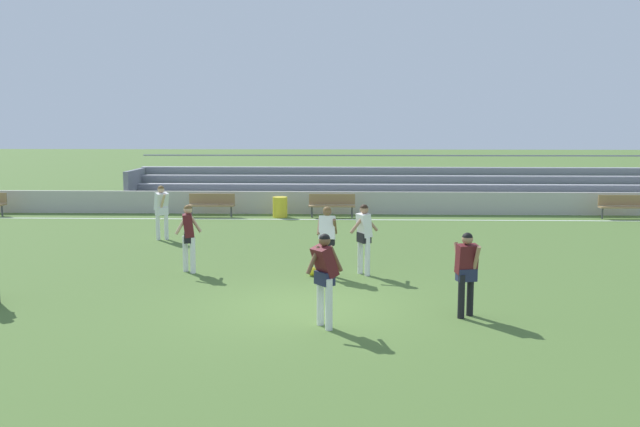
# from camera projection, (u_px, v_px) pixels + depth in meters

# --- Properties ---
(ground_plane) EXTENTS (160.00, 160.00, 0.00)m
(ground_plane) POSITION_uv_depth(u_px,v_px,m) (309.00, 307.00, 13.76)
(ground_plane) COLOR #4C6B30
(field_line_sideline) EXTENTS (44.00, 0.12, 0.01)m
(field_line_sideline) POSITION_uv_depth(u_px,v_px,m) (325.00, 219.00, 26.08)
(field_line_sideline) COLOR white
(field_line_sideline) RESTS_ON ground
(sideline_wall) EXTENTS (48.00, 0.16, 0.91)m
(sideline_wall) POSITION_uv_depth(u_px,v_px,m) (326.00, 203.00, 27.62)
(sideline_wall) COLOR #BCB7AD
(sideline_wall) RESTS_ON ground
(bleacher_stand) EXTENTS (24.92, 3.10, 2.21)m
(bleacher_stand) POSITION_uv_depth(u_px,v_px,m) (420.00, 187.00, 29.54)
(bleacher_stand) COLOR #B2B2B7
(bleacher_stand) RESTS_ON ground
(bench_near_bin) EXTENTS (1.80, 0.40, 0.90)m
(bench_near_bin) POSITION_uv_depth(u_px,v_px,m) (332.00, 203.00, 26.64)
(bench_near_bin) COLOR #99754C
(bench_near_bin) RESTS_ON ground
(bench_centre_sideline) EXTENTS (1.80, 0.40, 0.90)m
(bench_centre_sideline) POSITION_uv_depth(u_px,v_px,m) (623.00, 204.00, 26.27)
(bench_centre_sideline) COLOR #99754C
(bench_centre_sideline) RESTS_ON ground
(bench_far_left) EXTENTS (1.80, 0.40, 0.90)m
(bench_far_left) POSITION_uv_depth(u_px,v_px,m) (212.00, 203.00, 26.80)
(bench_far_left) COLOR #99754C
(bench_far_left) RESTS_ON ground
(trash_bin) EXTENTS (0.57, 0.57, 0.79)m
(trash_bin) POSITION_uv_depth(u_px,v_px,m) (280.00, 207.00, 26.70)
(trash_bin) COLOR yellow
(trash_bin) RESTS_ON ground
(player_white_deep_cover) EXTENTS (0.72, 0.49, 1.72)m
(player_white_deep_cover) POSITION_uv_depth(u_px,v_px,m) (364.00, 233.00, 16.53)
(player_white_deep_cover) COLOR white
(player_white_deep_cover) RESTS_ON ground
(player_white_wide_right) EXTENTS (0.48, 0.54, 1.70)m
(player_white_wide_right) POSITION_uv_depth(u_px,v_px,m) (327.00, 235.00, 16.31)
(player_white_wide_right) COLOR black
(player_white_wide_right) RESTS_ON ground
(player_dark_trailing_run) EXTENTS (0.69, 0.54, 1.72)m
(player_dark_trailing_run) POSITION_uv_depth(u_px,v_px,m) (325.00, 272.00, 12.25)
(player_dark_trailing_run) COLOR white
(player_dark_trailing_run) RESTS_ON ground
(player_dark_dropping_back) EXTENTS (0.45, 0.53, 1.63)m
(player_dark_dropping_back) POSITION_uv_depth(u_px,v_px,m) (467.00, 267.00, 12.93)
(player_dark_dropping_back) COLOR black
(player_dark_dropping_back) RESTS_ON ground
(player_dark_overlapping) EXTENTS (0.60, 0.46, 1.68)m
(player_dark_overlapping) POSITION_uv_depth(u_px,v_px,m) (189.00, 232.00, 16.79)
(player_dark_overlapping) COLOR white
(player_dark_overlapping) RESTS_ON ground
(player_white_on_ball) EXTENTS (0.51, 0.66, 1.71)m
(player_white_on_ball) POSITION_uv_depth(u_px,v_px,m) (162.00, 207.00, 21.48)
(player_white_on_ball) COLOR white
(player_white_on_ball) RESTS_ON ground
(soccer_ball) EXTENTS (0.22, 0.22, 0.22)m
(soccer_ball) POSITION_uv_depth(u_px,v_px,m) (312.00, 271.00, 16.51)
(soccer_ball) COLOR yellow
(soccer_ball) RESTS_ON ground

